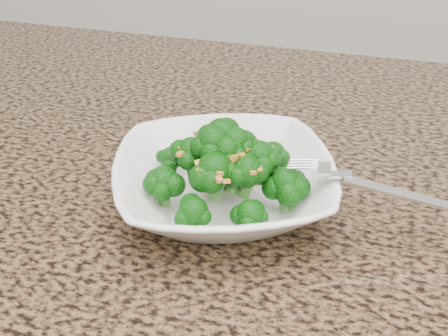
% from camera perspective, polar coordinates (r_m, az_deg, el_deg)
% --- Properties ---
extents(granite_counter, '(1.64, 1.04, 0.03)m').
position_cam_1_polar(granite_counter, '(0.65, 5.88, -4.73)').
color(granite_counter, brown).
rests_on(granite_counter, cabinet).
extents(bowl, '(0.31, 0.31, 0.06)m').
position_cam_1_polar(bowl, '(0.62, 0.00, -1.62)').
color(bowl, white).
rests_on(bowl, granite_counter).
extents(broccoli_pile, '(0.21, 0.21, 0.06)m').
position_cam_1_polar(broccoli_pile, '(0.59, 0.00, 3.42)').
color(broccoli_pile, '#0C5009').
rests_on(broccoli_pile, bowl).
extents(garlic_topping, '(0.13, 0.13, 0.01)m').
position_cam_1_polar(garlic_topping, '(0.57, 0.00, 6.52)').
color(garlic_topping, orange).
rests_on(garlic_topping, broccoli_pile).
extents(fork, '(0.20, 0.06, 0.01)m').
position_cam_1_polar(fork, '(0.58, 12.11, -0.74)').
color(fork, silver).
rests_on(fork, bowl).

